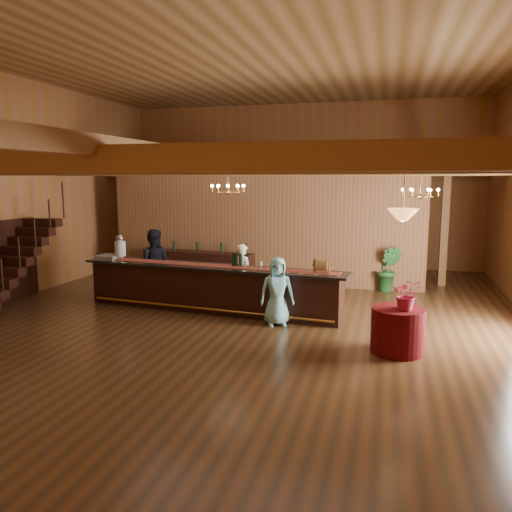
% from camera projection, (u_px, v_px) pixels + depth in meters
% --- Properties ---
extents(floor, '(14.00, 14.00, 0.00)m').
position_uv_depth(floor, '(244.00, 316.00, 10.95)').
color(floor, '#533118').
rests_on(floor, ground).
extents(ceiling, '(14.00, 14.00, 0.00)m').
position_uv_depth(ceiling, '(243.00, 54.00, 10.10)').
color(ceiling, '#9E7144').
rests_on(ceiling, wall_back).
extents(wall_back, '(12.00, 0.10, 5.50)m').
position_uv_depth(wall_back, '(301.00, 186.00, 17.21)').
color(wall_back, '#9A603C').
rests_on(wall_back, floor).
extents(wall_left, '(0.10, 14.00, 5.50)m').
position_uv_depth(wall_left, '(6.00, 189.00, 12.06)').
color(wall_left, '#9A603C').
rests_on(wall_left, floor).
extents(beam_grid, '(11.90, 13.90, 0.39)m').
position_uv_depth(beam_grid, '(250.00, 167.00, 10.94)').
color(beam_grid, '#9A6939').
rests_on(beam_grid, wall_left).
extents(support_posts, '(9.20, 10.20, 3.20)m').
position_uv_depth(support_posts, '(237.00, 247.00, 10.23)').
color(support_posts, '#9A6939').
rests_on(support_posts, floor).
extents(partition_wall, '(9.00, 0.18, 3.10)m').
position_uv_depth(partition_wall, '(261.00, 230.00, 14.18)').
color(partition_wall, brown).
rests_on(partition_wall, floor).
extents(staircase, '(1.00, 2.80, 2.00)m').
position_uv_depth(staircase, '(8.00, 266.00, 11.48)').
color(staircase, black).
rests_on(staircase, floor).
extents(backroom_boxes, '(4.10, 0.60, 1.10)m').
position_uv_depth(backroom_boxes, '(283.00, 255.00, 16.20)').
color(backroom_boxes, black).
rests_on(backroom_boxes, floor).
extents(tasting_bar, '(6.34, 1.44, 1.06)m').
position_uv_depth(tasting_bar, '(211.00, 288.00, 11.33)').
color(tasting_bar, black).
rests_on(tasting_bar, floor).
extents(beverage_dispenser, '(0.26, 0.26, 0.60)m').
position_uv_depth(beverage_dispenser, '(120.00, 247.00, 12.12)').
color(beverage_dispenser, silver).
rests_on(beverage_dispenser, tasting_bar).
extents(glass_rack_tray, '(0.50, 0.50, 0.10)m').
position_uv_depth(glass_rack_tray, '(109.00, 257.00, 12.16)').
color(glass_rack_tray, gray).
rests_on(glass_rack_tray, tasting_bar).
extents(raffle_drum, '(0.34, 0.24, 0.30)m').
position_uv_depth(raffle_drum, '(322.00, 265.00, 10.27)').
color(raffle_drum, brown).
rests_on(raffle_drum, tasting_bar).
extents(bar_bottle_0, '(0.07, 0.07, 0.30)m').
position_uv_depth(bar_bottle_0, '(233.00, 260.00, 11.16)').
color(bar_bottle_0, black).
rests_on(bar_bottle_0, tasting_bar).
extents(bar_bottle_1, '(0.07, 0.07, 0.30)m').
position_uv_depth(bar_bottle_1, '(236.00, 260.00, 11.13)').
color(bar_bottle_1, black).
rests_on(bar_bottle_1, tasting_bar).
extents(bar_bottle_2, '(0.07, 0.07, 0.30)m').
position_uv_depth(bar_bottle_2, '(241.00, 260.00, 11.09)').
color(bar_bottle_2, black).
rests_on(bar_bottle_2, tasting_bar).
extents(backbar_shelf, '(3.32, 0.78, 0.93)m').
position_uv_depth(backbar_shelf, '(198.00, 268.00, 14.31)').
color(backbar_shelf, black).
rests_on(backbar_shelf, floor).
extents(round_table, '(0.91, 0.91, 0.79)m').
position_uv_depth(round_table, '(398.00, 330.00, 8.62)').
color(round_table, '#42030A').
rests_on(round_table, floor).
extents(chandelier_left, '(0.80, 0.80, 0.58)m').
position_uv_depth(chandelier_left, '(228.00, 188.00, 11.46)').
color(chandelier_left, '#C28A35').
rests_on(chandelier_left, beam_grid).
extents(chandelier_right, '(0.80, 0.80, 0.67)m').
position_uv_depth(chandelier_right, '(420.00, 192.00, 11.21)').
color(chandelier_right, '#C28A35').
rests_on(chandelier_right, beam_grid).
extents(pendant_lamp, '(0.52, 0.52, 0.90)m').
position_uv_depth(pendant_lamp, '(403.00, 214.00, 8.31)').
color(pendant_lamp, '#C28A35').
rests_on(pendant_lamp, beam_grid).
extents(bartender, '(0.63, 0.54, 1.47)m').
position_uv_depth(bartender, '(243.00, 274.00, 11.87)').
color(bartender, white).
rests_on(bartender, floor).
extents(staff_second, '(1.00, 0.87, 1.75)m').
position_uv_depth(staff_second, '(154.00, 264.00, 12.51)').
color(staff_second, black).
rests_on(staff_second, floor).
extents(guest, '(0.80, 0.65, 1.42)m').
position_uv_depth(guest, '(277.00, 291.00, 10.21)').
color(guest, '#89D4DA').
rests_on(guest, floor).
extents(floor_plant, '(0.74, 0.63, 1.23)m').
position_uv_depth(floor_plant, '(388.00, 269.00, 13.29)').
color(floor_plant, '#245923').
rests_on(floor_plant, floor).
extents(table_flowers, '(0.52, 0.47, 0.54)m').
position_uv_depth(table_flowers, '(407.00, 295.00, 8.39)').
color(table_flowers, '#AE2243').
rests_on(table_flowers, round_table).
extents(table_vase, '(0.15, 0.15, 0.29)m').
position_uv_depth(table_vase, '(405.00, 299.00, 8.57)').
color(table_vase, '#C28A35').
rests_on(table_vase, round_table).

